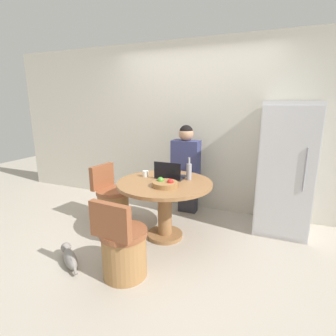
# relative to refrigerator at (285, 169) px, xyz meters

# --- Properties ---
(ground_plane) EXTENTS (12.00, 12.00, 0.00)m
(ground_plane) POSITION_rel_refrigerator_xyz_m (-1.35, -1.02, -0.85)
(ground_plane) COLOR #B2A899
(wall_back) EXTENTS (7.00, 0.06, 2.60)m
(wall_back) POSITION_rel_refrigerator_xyz_m (-1.35, 0.38, 0.45)
(wall_back) COLOR beige
(wall_back) RESTS_ON ground_plane
(refrigerator) EXTENTS (0.65, 0.68, 1.70)m
(refrigerator) POSITION_rel_refrigerator_xyz_m (0.00, 0.00, 0.00)
(refrigerator) COLOR silver
(refrigerator) RESTS_ON ground_plane
(dining_table) EXTENTS (1.17, 1.17, 0.74)m
(dining_table) POSITION_rel_refrigerator_xyz_m (-1.35, -0.80, -0.30)
(dining_table) COLOR olive
(dining_table) RESTS_ON ground_plane
(chair_near_camera) EXTENTS (0.46, 0.47, 0.82)m
(chair_near_camera) POSITION_rel_refrigerator_xyz_m (-1.42, -1.67, -0.56)
(chair_near_camera) COLOR #9E7042
(chair_near_camera) RESTS_ON ground_plane
(chair_left_side) EXTENTS (0.48, 0.47, 0.82)m
(chair_left_side) POSITION_rel_refrigerator_xyz_m (-2.22, -0.68, -0.56)
(chair_left_side) COLOR #9E7042
(chair_left_side) RESTS_ON ground_plane
(person_seated) EXTENTS (0.40, 0.37, 1.37)m
(person_seated) POSITION_rel_refrigerator_xyz_m (-1.35, 0.01, -0.09)
(person_seated) COLOR #2D2D38
(person_seated) RESTS_ON ground_plane
(laptop) EXTENTS (0.35, 0.26, 0.22)m
(laptop) POSITION_rel_refrigerator_xyz_m (-1.35, -0.63, -0.07)
(laptop) COLOR #232328
(laptop) RESTS_ON dining_table
(fruit_bowl) EXTENTS (0.29, 0.29, 0.10)m
(fruit_bowl) POSITION_rel_refrigerator_xyz_m (-1.28, -0.96, -0.08)
(fruit_bowl) COLOR olive
(fruit_bowl) RESTS_ON dining_table
(coffee_cup) EXTENTS (0.08, 0.08, 0.08)m
(coffee_cup) POSITION_rel_refrigerator_xyz_m (-1.68, -0.68, -0.07)
(coffee_cup) COLOR white
(coffee_cup) RESTS_ON dining_table
(bottle) EXTENTS (0.07, 0.07, 0.28)m
(bottle) POSITION_rel_refrigerator_xyz_m (-1.11, -0.60, -0.00)
(bottle) COLOR #9999A3
(bottle) RESTS_ON dining_table
(cat) EXTENTS (0.45, 0.34, 0.16)m
(cat) POSITION_rel_refrigerator_xyz_m (-2.05, -1.73, -0.77)
(cat) COLOR gray
(cat) RESTS_ON ground_plane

